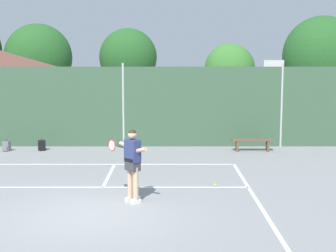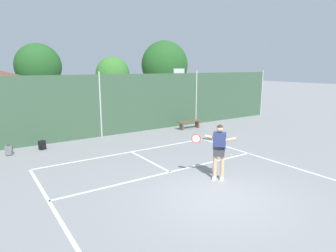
# 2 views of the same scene
# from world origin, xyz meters

# --- Properties ---
(ground_plane) EXTENTS (120.00, 120.00, 0.00)m
(ground_plane) POSITION_xyz_m (0.00, 0.00, 0.00)
(ground_plane) COLOR gray
(court_markings) EXTENTS (8.30, 11.10, 0.01)m
(court_markings) POSITION_xyz_m (0.00, 0.65, 0.00)
(court_markings) COLOR white
(court_markings) RESTS_ON ground
(chainlink_fence) EXTENTS (26.09, 0.09, 3.44)m
(chainlink_fence) POSITION_xyz_m (0.00, 9.00, 1.65)
(chainlink_fence) COLOR #38563D
(chainlink_fence) RESTS_ON ground
(basketball_hoop) EXTENTS (0.90, 0.67, 3.55)m
(basketball_hoop) POSITION_xyz_m (6.57, 11.05, 2.31)
(basketball_hoop) COLOR #9E9EA3
(basketball_hoop) RESTS_ON ground
(treeline_backdrop) EXTENTS (28.11, 4.55, 6.58)m
(treeline_backdrop) POSITION_xyz_m (-0.37, 20.76, 3.81)
(treeline_backdrop) COLOR brown
(treeline_backdrop) RESTS_ON ground
(tennis_player) EXTENTS (1.07, 1.05, 1.85)m
(tennis_player) POSITION_xyz_m (0.94, 1.03, 1.11)
(tennis_player) COLOR silver
(tennis_player) RESTS_ON ground
(tennis_ball) EXTENTS (0.07, 0.07, 0.07)m
(tennis_ball) POSITION_xyz_m (3.19, 2.62, 0.03)
(tennis_ball) COLOR #CCE033
(tennis_ball) RESTS_ON ground
(backpack_grey) EXTENTS (0.32, 0.30, 0.46)m
(backpack_grey) POSITION_xyz_m (-4.52, 7.94, 0.19)
(backpack_grey) COLOR slate
(backpack_grey) RESTS_ON ground
(backpack_black) EXTENTS (0.32, 0.31, 0.46)m
(backpack_black) POSITION_xyz_m (-3.17, 8.09, 0.19)
(backpack_black) COLOR black
(backpack_black) RESTS_ON ground
(courtside_bench) EXTENTS (1.60, 0.36, 0.48)m
(courtside_bench) POSITION_xyz_m (5.14, 7.92, 0.36)
(courtside_bench) COLOR brown
(courtside_bench) RESTS_ON ground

